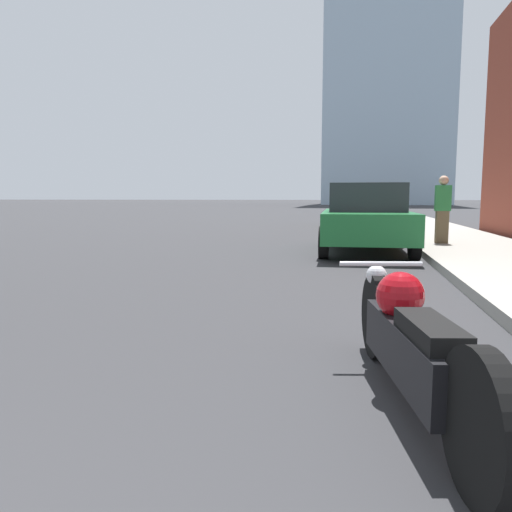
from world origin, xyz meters
name	(u,v)px	position (x,y,z in m)	size (l,w,h in m)	color
sidewalk	(389,212)	(4.97, 40.00, 0.07)	(2.76, 240.00, 0.15)	gray
distant_tower	(387,36)	(7.31, 89.06, 27.64)	(19.71, 19.71, 55.27)	#9EB7CC
motorcycle	(410,342)	(2.48, 3.73, 0.39)	(0.72, 2.54, 0.78)	black
parked_car_green	(366,218)	(2.45, 12.30, 0.79)	(2.06, 4.54, 1.55)	#1E6B33
parked_car_yellow	(360,207)	(2.50, 23.01, 0.82)	(2.04, 4.18, 1.67)	gold
parked_car_silver	(356,203)	(2.41, 33.63, 0.86)	(2.02, 3.95, 1.71)	#BCBCC1
parked_car_blue	(357,202)	(2.57, 43.72, 0.85)	(1.92, 4.10, 1.72)	#1E3899
parked_car_white	(353,201)	(2.35, 55.96, 0.82)	(2.14, 4.40, 1.61)	silver
pedestrian	(443,209)	(4.27, 13.31, 0.97)	(0.36, 0.23, 1.61)	brown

